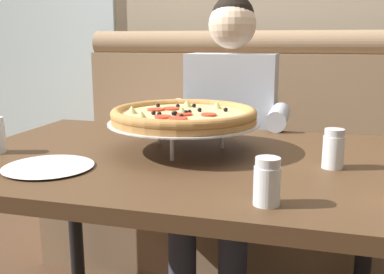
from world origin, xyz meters
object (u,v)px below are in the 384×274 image
at_px(shaker_parmesan, 267,185).
at_px(shaker_pepper_flakes, 333,152).
at_px(plate_near_left, 48,165).
at_px(dining_table, 179,182).
at_px(diner_main, 227,126).
at_px(patio_chair, 113,110).
at_px(pizza, 184,116).
at_px(booth_bench, 231,175).

xyz_separation_m(shaker_parmesan, shaker_pepper_flakes, (0.14, 0.32, 0.00)).
relative_size(shaker_parmesan, plate_near_left, 0.42).
height_order(dining_table, diner_main, diner_main).
relative_size(shaker_pepper_flakes, patio_chair, 0.13).
bearing_deg(diner_main, dining_table, -91.99).
bearing_deg(pizza, shaker_pepper_flakes, -10.31).
xyz_separation_m(shaker_pepper_flakes, patio_chair, (-1.63, 2.06, -0.26)).
bearing_deg(shaker_pepper_flakes, pizza, 169.69).
relative_size(shaker_pepper_flakes, plate_near_left, 0.44).
relative_size(diner_main, shaker_pepper_flakes, 11.83).
xyz_separation_m(diner_main, shaker_pepper_flakes, (0.42, -0.68, 0.08)).
distance_m(dining_table, pizza, 0.20).
height_order(pizza, patio_chair, pizza).
height_order(shaker_pepper_flakes, patio_chair, patio_chair).
bearing_deg(plate_near_left, shaker_pepper_flakes, 15.55).
distance_m(pizza, patio_chair, 2.33).
height_order(pizza, shaker_pepper_flakes, pizza).
distance_m(pizza, shaker_pepper_flakes, 0.45).
relative_size(diner_main, pizza, 2.71).
relative_size(booth_bench, plate_near_left, 7.03).
distance_m(diner_main, shaker_parmesan, 1.04).
distance_m(booth_bench, pizza, 0.97).
bearing_deg(diner_main, shaker_parmesan, -74.54).
distance_m(booth_bench, dining_table, 0.95).
xyz_separation_m(booth_bench, diner_main, (0.02, -0.27, 0.31)).
height_order(dining_table, plate_near_left, plate_near_left).
height_order(shaker_parmesan, shaker_pepper_flakes, shaker_pepper_flakes).
bearing_deg(diner_main, plate_near_left, -110.01).
bearing_deg(dining_table, patio_chair, 120.23).
xyz_separation_m(shaker_parmesan, patio_chair, (-1.48, 2.38, -0.26)).
bearing_deg(shaker_parmesan, booth_bench, 103.30).
xyz_separation_m(booth_bench, pizza, (0.00, -0.86, 0.45)).
bearing_deg(shaker_parmesan, shaker_pepper_flakes, 66.02).
relative_size(booth_bench, dining_table, 1.29).
bearing_deg(plate_near_left, pizza, 43.64).
height_order(booth_bench, plate_near_left, booth_bench).
xyz_separation_m(dining_table, plate_near_left, (-0.30, -0.23, 0.09)).
bearing_deg(shaker_parmesan, pizza, 126.42).
distance_m(shaker_pepper_flakes, patio_chair, 2.64).
distance_m(dining_table, plate_near_left, 0.39).
relative_size(pizza, patio_chair, 0.55).
xyz_separation_m(shaker_parmesan, plate_near_left, (-0.60, 0.12, -0.03)).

